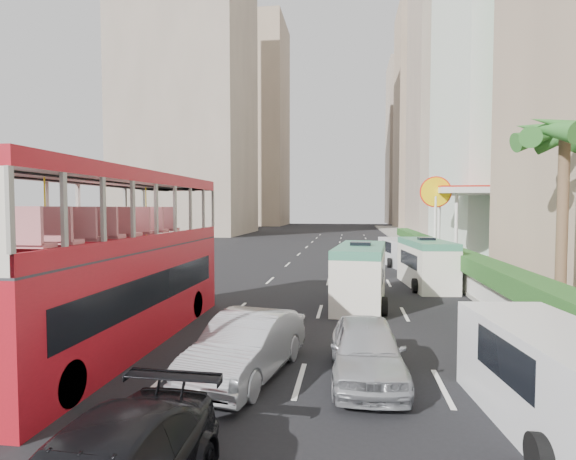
% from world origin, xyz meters
% --- Properties ---
extents(ground_plane, '(200.00, 200.00, 0.00)m').
position_xyz_m(ground_plane, '(0.00, 0.00, 0.00)').
color(ground_plane, black).
rests_on(ground_plane, ground).
extents(double_decker_bus, '(2.50, 11.00, 5.06)m').
position_xyz_m(double_decker_bus, '(-6.00, 0.00, 2.53)').
color(double_decker_bus, '#B1131E').
rests_on(double_decker_bus, ground).
extents(car_silver_lane_a, '(2.39, 4.71, 1.48)m').
position_xyz_m(car_silver_lane_a, '(-1.68, -1.90, 0.00)').
color(car_silver_lane_a, '#B7B9BE').
rests_on(car_silver_lane_a, ground).
extents(car_silver_lane_b, '(1.80, 4.18, 1.41)m').
position_xyz_m(car_silver_lane_b, '(1.14, -1.68, 0.00)').
color(car_silver_lane_b, '#B7B9BE').
rests_on(car_silver_lane_b, ground).
extents(van_asset, '(2.33, 4.41, 1.18)m').
position_xyz_m(van_asset, '(1.08, 16.98, 0.00)').
color(van_asset, silver).
rests_on(van_asset, ground).
extents(minibus_near, '(2.40, 5.70, 2.46)m').
position_xyz_m(minibus_near, '(1.18, 6.54, 1.23)').
color(minibus_near, silver).
rests_on(minibus_near, ground).
extents(minibus_far, '(2.32, 5.51, 2.37)m').
position_xyz_m(minibus_far, '(4.59, 11.25, 1.19)').
color(minibus_far, silver).
rests_on(minibus_far, ground).
extents(panel_van_near, '(2.35, 4.83, 1.87)m').
position_xyz_m(panel_van_near, '(4.38, -3.75, 0.93)').
color(panel_van_near, silver).
rests_on(panel_van_near, ground).
extents(panel_van_far, '(2.71, 4.86, 1.84)m').
position_xyz_m(panel_van_far, '(4.19, 19.82, 0.92)').
color(panel_van_far, silver).
rests_on(panel_van_far, ground).
extents(sidewalk, '(6.00, 120.00, 0.18)m').
position_xyz_m(sidewalk, '(9.00, 25.00, 0.09)').
color(sidewalk, '#99968C').
rests_on(sidewalk, ground).
extents(kerb_wall, '(0.30, 44.00, 1.00)m').
position_xyz_m(kerb_wall, '(6.20, 14.00, 0.68)').
color(kerb_wall, silver).
rests_on(kerb_wall, sidewalk).
extents(hedge, '(1.10, 44.00, 0.70)m').
position_xyz_m(hedge, '(6.20, 14.00, 1.53)').
color(hedge, '#2D6626').
rests_on(hedge, kerb_wall).
extents(palm_tree, '(0.36, 0.36, 6.40)m').
position_xyz_m(palm_tree, '(7.80, 4.00, 3.38)').
color(palm_tree, brown).
rests_on(palm_tree, sidewalk).
extents(shell_station, '(6.50, 8.00, 5.50)m').
position_xyz_m(shell_station, '(10.00, 23.00, 2.75)').
color(shell_station, silver).
rests_on(shell_station, ground).
extents(tower_mid, '(16.00, 16.00, 50.00)m').
position_xyz_m(tower_mid, '(18.00, 58.00, 25.00)').
color(tower_mid, tan).
rests_on(tower_mid, ground).
extents(tower_far_a, '(14.00, 14.00, 44.00)m').
position_xyz_m(tower_far_a, '(17.00, 82.00, 22.00)').
color(tower_far_a, tan).
rests_on(tower_far_a, ground).
extents(tower_far_b, '(14.00, 14.00, 40.00)m').
position_xyz_m(tower_far_b, '(17.00, 104.00, 20.00)').
color(tower_far_b, tan).
rests_on(tower_far_b, ground).
extents(tower_left_a, '(18.00, 18.00, 52.00)m').
position_xyz_m(tower_left_a, '(-24.00, 55.00, 26.00)').
color(tower_left_a, tan).
rests_on(tower_left_a, ground).
extents(tower_left_b, '(16.00, 16.00, 46.00)m').
position_xyz_m(tower_left_b, '(-22.00, 90.00, 23.00)').
color(tower_left_b, tan).
rests_on(tower_left_b, ground).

